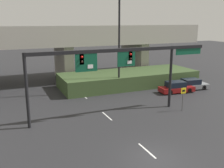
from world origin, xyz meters
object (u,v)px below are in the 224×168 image
object	(u,v)px
parked_sedan_near_right	(176,87)
speed_limit_sign	(183,96)
highway_light_pole_near	(119,17)
parked_sedan_mid_right	(191,84)
signal_gantry	(119,61)

from	to	relation	value
parked_sedan_near_right	speed_limit_sign	bearing A→B (deg)	-116.25
highway_light_pole_near	parked_sedan_mid_right	size ratio (longest dim) A/B	4.06
highway_light_pole_near	parked_sedan_mid_right	distance (m)	13.26
highway_light_pole_near	parked_sedan_near_right	world-z (taller)	highway_light_pole_near
parked_sedan_near_right	parked_sedan_mid_right	world-z (taller)	parked_sedan_near_right
signal_gantry	speed_limit_sign	size ratio (longest dim) A/B	7.42
highway_light_pole_near	parked_sedan_mid_right	xyz separation A→B (m)	(9.57, -2.56, -8.81)
signal_gantry	highway_light_pole_near	distance (m)	9.22
speed_limit_sign	highway_light_pole_near	distance (m)	12.38
speed_limit_sign	parked_sedan_near_right	size ratio (longest dim) A/B	0.54
parked_sedan_near_right	parked_sedan_mid_right	xyz separation A→B (m)	(2.90, 0.55, -0.01)
speed_limit_sign	parked_sedan_mid_right	bearing A→B (deg)	44.83
parked_sedan_near_right	parked_sedan_mid_right	bearing A→B (deg)	16.04
speed_limit_sign	parked_sedan_mid_right	size ratio (longest dim) A/B	0.55
parked_sedan_mid_right	highway_light_pole_near	bearing A→B (deg)	171.30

